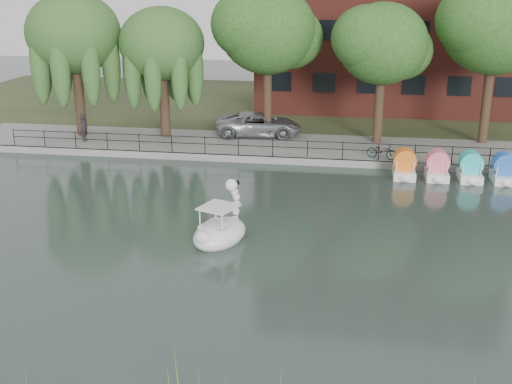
% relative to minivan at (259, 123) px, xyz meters
% --- Properties ---
extents(ground_plane, '(120.00, 120.00, 0.00)m').
position_rel_minivan_xyz_m(ground_plane, '(1.53, -17.99, -1.27)').
color(ground_plane, '#3F4E49').
extents(promenade, '(40.00, 6.00, 0.40)m').
position_rel_minivan_xyz_m(promenade, '(1.53, -1.99, -1.07)').
color(promenade, gray).
rests_on(promenade, ground_plane).
extents(kerb, '(40.00, 0.25, 0.40)m').
position_rel_minivan_xyz_m(kerb, '(1.53, -4.94, -1.07)').
color(kerb, gray).
rests_on(kerb, ground_plane).
extents(land_strip, '(60.00, 22.00, 0.36)m').
position_rel_minivan_xyz_m(land_strip, '(1.53, 12.01, -1.09)').
color(land_strip, '#47512D').
rests_on(land_strip, ground_plane).
extents(railing, '(32.00, 0.05, 1.00)m').
position_rel_minivan_xyz_m(railing, '(1.53, -4.74, -0.13)').
color(railing, black).
rests_on(railing, promenade).
extents(willow_left, '(5.88, 5.88, 9.01)m').
position_rel_minivan_xyz_m(willow_left, '(-11.47, -1.49, 5.60)').
color(willow_left, '#473323').
rests_on(willow_left, promenade).
extents(willow_mid, '(5.32, 5.32, 8.15)m').
position_rel_minivan_xyz_m(willow_mid, '(-5.97, -0.99, 4.98)').
color(willow_mid, '#473323').
rests_on(willow_mid, promenade).
extents(broadleaf_center, '(6.00, 6.00, 9.25)m').
position_rel_minivan_xyz_m(broadleaf_center, '(0.53, 0.01, 5.79)').
color(broadleaf_center, '#473323').
rests_on(broadleaf_center, promenade).
extents(broadleaf_right, '(5.40, 5.40, 8.32)m').
position_rel_minivan_xyz_m(broadleaf_right, '(7.53, -0.49, 5.11)').
color(broadleaf_right, '#473323').
rests_on(broadleaf_right, promenade).
extents(broadleaf_far, '(6.30, 6.30, 9.71)m').
position_rel_minivan_xyz_m(broadleaf_far, '(14.03, 0.51, 6.13)').
color(broadleaf_far, '#473323').
rests_on(broadleaf_far, promenade).
extents(minivan, '(3.62, 6.58, 1.75)m').
position_rel_minivan_xyz_m(minivan, '(0.00, 0.00, 0.00)').
color(minivan, gray).
rests_on(minivan, promenade).
extents(bicycle, '(1.15, 1.82, 1.00)m').
position_rel_minivan_xyz_m(bicycle, '(7.72, -4.34, -0.37)').
color(bicycle, gray).
rests_on(bicycle, promenade).
extents(pedestrian, '(0.51, 0.73, 1.98)m').
position_rel_minivan_xyz_m(pedestrian, '(-10.58, -3.12, 0.12)').
color(pedestrian, black).
rests_on(pedestrian, promenade).
extents(swan_boat, '(2.66, 3.27, 2.40)m').
position_rel_minivan_xyz_m(swan_boat, '(0.98, -16.55, -0.75)').
color(swan_boat, white).
rests_on(swan_boat, ground_plane).
extents(pedal_boat_row, '(9.65, 1.70, 1.40)m').
position_rel_minivan_xyz_m(pedal_boat_row, '(13.12, -6.45, -0.67)').
color(pedal_boat_row, white).
rests_on(pedal_boat_row, ground_plane).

